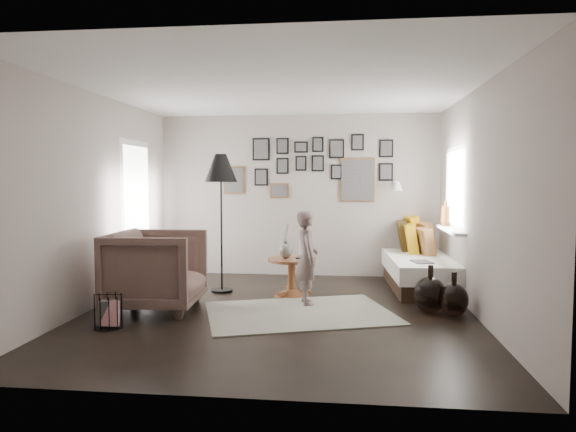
# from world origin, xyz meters

# --- Properties ---
(ground) EXTENTS (4.80, 4.80, 0.00)m
(ground) POSITION_xyz_m (0.00, 0.00, 0.00)
(ground) COLOR black
(ground) RESTS_ON ground
(wall_back) EXTENTS (4.50, 0.00, 4.50)m
(wall_back) POSITION_xyz_m (0.00, 2.40, 1.30)
(wall_back) COLOR #A2968E
(wall_back) RESTS_ON ground
(wall_front) EXTENTS (4.50, 0.00, 4.50)m
(wall_front) POSITION_xyz_m (0.00, -2.40, 1.30)
(wall_front) COLOR #A2968E
(wall_front) RESTS_ON ground
(wall_left) EXTENTS (0.00, 4.80, 4.80)m
(wall_left) POSITION_xyz_m (-2.25, 0.00, 1.30)
(wall_left) COLOR #A2968E
(wall_left) RESTS_ON ground
(wall_right) EXTENTS (0.00, 4.80, 4.80)m
(wall_right) POSITION_xyz_m (2.25, 0.00, 1.30)
(wall_right) COLOR #A2968E
(wall_right) RESTS_ON ground
(ceiling) EXTENTS (4.80, 4.80, 0.00)m
(ceiling) POSITION_xyz_m (0.00, 0.00, 2.60)
(ceiling) COLOR white
(ceiling) RESTS_ON wall_back
(door_left) EXTENTS (0.00, 2.14, 2.14)m
(door_left) POSITION_xyz_m (-2.23, 1.20, 1.05)
(door_left) COLOR white
(door_left) RESTS_ON wall_left
(window_right) EXTENTS (0.15, 1.32, 1.30)m
(window_right) POSITION_xyz_m (2.18, 1.34, 0.93)
(window_right) COLOR white
(window_right) RESTS_ON wall_right
(gallery_wall) EXTENTS (2.74, 0.03, 1.08)m
(gallery_wall) POSITION_xyz_m (0.29, 2.38, 1.74)
(gallery_wall) COLOR brown
(gallery_wall) RESTS_ON wall_back
(wall_sconce) EXTENTS (0.18, 0.36, 0.16)m
(wall_sconce) POSITION_xyz_m (1.55, 2.13, 1.46)
(wall_sconce) COLOR white
(wall_sconce) RESTS_ON wall_back
(rug) EXTENTS (2.46, 2.06, 0.01)m
(rug) POSITION_xyz_m (0.24, -0.03, 0.01)
(rug) COLOR white
(rug) RESTS_ON ground
(pedestal_table) EXTENTS (0.64, 0.64, 0.50)m
(pedestal_table) POSITION_xyz_m (0.06, 0.89, 0.23)
(pedestal_table) COLOR brown
(pedestal_table) RESTS_ON ground
(vase) EXTENTS (0.18, 0.18, 0.46)m
(vase) POSITION_xyz_m (-0.02, 0.91, 0.64)
(vase) COLOR black
(vase) RESTS_ON pedestal_table
(candles) EXTENTS (0.11, 0.11, 0.24)m
(candles) POSITION_xyz_m (0.17, 0.89, 0.62)
(candles) COLOR black
(candles) RESTS_ON pedestal_table
(daybed) EXTENTS (0.97, 2.11, 1.00)m
(daybed) POSITION_xyz_m (1.83, 1.67, 0.31)
(daybed) COLOR black
(daybed) RESTS_ON ground
(magazine_on_daybed) EXTENTS (0.29, 0.35, 0.02)m
(magazine_on_daybed) POSITION_xyz_m (1.78, 1.03, 0.47)
(magazine_on_daybed) COLOR black
(magazine_on_daybed) RESTS_ON daybed
(armchair) EXTENTS (1.10, 1.07, 0.96)m
(armchair) POSITION_xyz_m (-1.47, -0.05, 0.48)
(armchair) COLOR brown
(armchair) RESTS_ON ground
(armchair_cushion) EXTENTS (0.44, 0.45, 0.20)m
(armchair_cushion) POSITION_xyz_m (-1.44, -0.00, 0.48)
(armchair_cushion) COLOR white
(armchair_cushion) RESTS_ON armchair
(floor_lamp) EXTENTS (0.44, 0.44, 1.91)m
(floor_lamp) POSITION_xyz_m (-0.93, 1.02, 1.64)
(floor_lamp) COLOR black
(floor_lamp) RESTS_ON ground
(magazine_basket) EXTENTS (0.33, 0.33, 0.35)m
(magazine_basket) POSITION_xyz_m (-1.70, -0.83, 0.17)
(magazine_basket) COLOR black
(magazine_basket) RESTS_ON ground
(demijohn_large) EXTENTS (0.37, 0.37, 0.56)m
(demijohn_large) POSITION_xyz_m (1.76, 0.16, 0.22)
(demijohn_large) COLOR black
(demijohn_large) RESTS_ON ground
(demijohn_small) EXTENTS (0.33, 0.33, 0.51)m
(demijohn_small) POSITION_xyz_m (2.00, 0.04, 0.19)
(demijohn_small) COLOR black
(demijohn_small) RESTS_ON ground
(child) EXTENTS (0.38, 0.49, 1.17)m
(child) POSITION_xyz_m (0.29, 0.42, 0.59)
(child) COLOR #6D5956
(child) RESTS_ON ground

